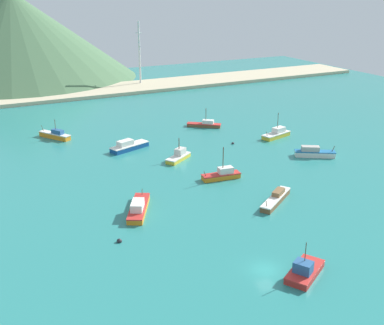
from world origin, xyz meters
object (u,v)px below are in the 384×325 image
object	(u,v)px
fishing_boat_1	(55,135)
buoy_0	(119,241)
fishing_boat_8	(314,153)
fishing_boat_9	(205,124)
buoy_1	(233,143)
fishing_boat_7	(276,199)
fishing_boat_11	(138,208)
fishing_boat_6	(179,156)
fishing_boat_3	(129,146)
radio_tower	(139,53)
fishing_boat_4	(304,271)
fishing_boat_5	(277,134)
fishing_boat_0	(222,175)

from	to	relation	value
fishing_boat_1	buoy_0	distance (m)	57.63
fishing_boat_1	fishing_boat_8	size ratio (longest dim) A/B	1.01
fishing_boat_9	buoy_1	world-z (taller)	fishing_boat_9
fishing_boat_7	fishing_boat_8	world-z (taller)	fishing_boat_8
fishing_boat_7	fishing_boat_8	bearing A→B (deg)	36.05
fishing_boat_11	fishing_boat_9	bearing A→B (deg)	49.76
fishing_boat_6	fishing_boat_3	bearing A→B (deg)	123.16
fishing_boat_9	radio_tower	xyz separation A→B (m)	(4.44, 61.11, 11.71)
fishing_boat_1	fishing_boat_3	distance (m)	21.73
fishing_boat_4	fishing_boat_9	bearing A→B (deg)	72.51
fishing_boat_8	fishing_boat_9	xyz separation A→B (m)	(-10.80, 32.59, -0.24)
radio_tower	fishing_boat_7	bearing A→B (deg)	-98.23
radio_tower	buoy_0	bearing A→B (deg)	-112.43
fishing_boat_4	fishing_boat_7	world-z (taller)	fishing_boat_4
fishing_boat_8	buoy_1	world-z (taller)	fishing_boat_8
fishing_boat_8	fishing_boat_7	bearing A→B (deg)	-143.95
fishing_boat_1	fishing_boat_5	distance (m)	56.67
fishing_boat_4	fishing_boat_8	world-z (taller)	fishing_boat_4
buoy_0	buoy_1	xyz separation A→B (m)	(40.41, 33.32, -0.02)
fishing_boat_6	fishing_boat_11	world-z (taller)	fishing_boat_6
fishing_boat_1	fishing_boat_11	xyz separation A→B (m)	(4.03, -49.20, -0.06)
fishing_boat_4	buoy_0	size ratio (longest dim) A/B	9.55
fishing_boat_4	fishing_boat_5	bearing A→B (deg)	57.32
fishing_boat_0	fishing_boat_9	world-z (taller)	fishing_boat_0
fishing_boat_7	buoy_0	bearing A→B (deg)	-178.03
fishing_boat_0	fishing_boat_7	size ratio (longest dim) A/B	0.83
buoy_1	fishing_boat_8	bearing A→B (deg)	-53.84
fishing_boat_4	fishing_boat_11	bearing A→B (deg)	114.95
fishing_boat_4	fishing_boat_5	size ratio (longest dim) A/B	0.88
fishing_boat_8	fishing_boat_1	bearing A→B (deg)	141.05
fishing_boat_3	fishing_boat_6	size ratio (longest dim) A/B	1.40
fishing_boat_0	fishing_boat_4	distance (m)	35.66
fishing_boat_3	fishing_boat_5	world-z (taller)	fishing_boat_5
fishing_boat_6	fishing_boat_1	bearing A→B (deg)	126.85
fishing_boat_8	buoy_1	distance (m)	19.94
fishing_boat_5	buoy_1	size ratio (longest dim) A/B	12.73
fishing_boat_0	buoy_1	xyz separation A→B (m)	(13.62, 18.27, -0.75)
fishing_boat_1	fishing_boat_8	distance (m)	64.18
fishing_boat_1	radio_tower	distance (m)	69.82
fishing_boat_7	buoy_1	size ratio (longest dim) A/B	14.06
fishing_boat_9	fishing_boat_4	bearing A→B (deg)	-107.49
fishing_boat_1	fishing_boat_6	bearing A→B (deg)	-53.15
fishing_boat_8	fishing_boat_11	world-z (taller)	fishing_boat_8
fishing_boat_7	radio_tower	size ratio (longest dim) A/B	0.40
fishing_boat_0	buoy_0	world-z (taller)	fishing_boat_0
fishing_boat_11	buoy_1	xyz separation A→B (m)	(34.12, 24.95, -0.72)
fishing_boat_3	buoy_1	bearing A→B (deg)	-16.92
fishing_boat_0	fishing_boat_3	xyz separation A→B (m)	(-10.79, 25.69, 0.03)
buoy_1	fishing_boat_3	bearing A→B (deg)	163.08
fishing_boat_0	radio_tower	world-z (taller)	radio_tower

